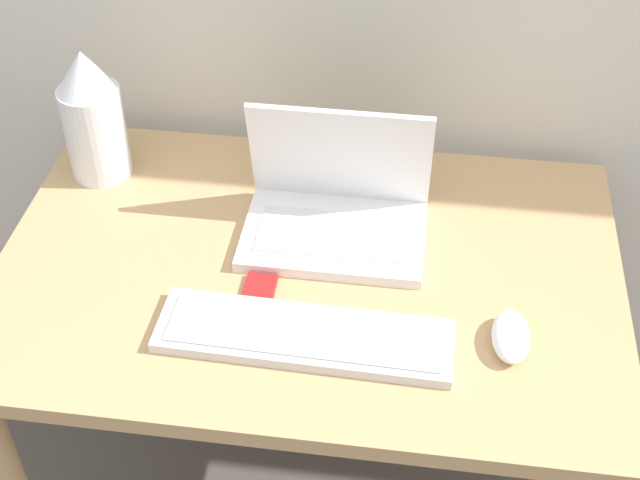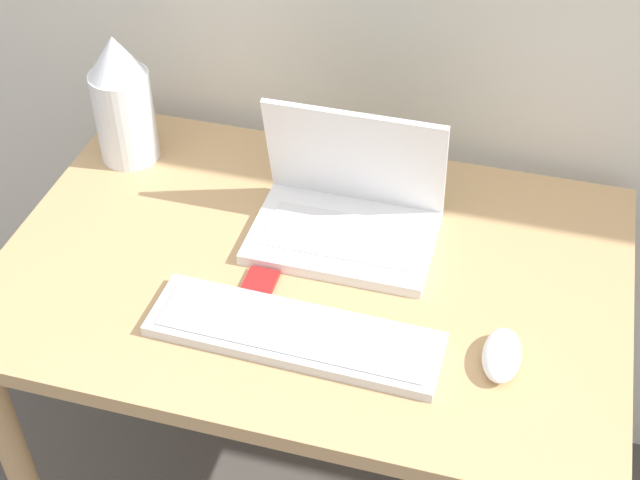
% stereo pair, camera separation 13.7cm
% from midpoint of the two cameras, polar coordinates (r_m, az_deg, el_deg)
% --- Properties ---
extents(desk, '(1.03, 0.70, 0.76)m').
position_cam_midpoint_polar(desk, '(1.55, -3.27, -4.72)').
color(desk, tan).
rests_on(desk, ground_plane).
extents(laptop, '(0.31, 0.21, 0.22)m').
position_cam_midpoint_polar(laptop, '(1.51, -1.55, 2.03)').
color(laptop, white).
rests_on(laptop, desk).
extents(keyboard, '(0.45, 0.14, 0.02)m').
position_cam_midpoint_polar(keyboard, '(1.35, -3.93, -6.29)').
color(keyboard, silver).
rests_on(keyboard, desk).
extents(mouse, '(0.06, 0.11, 0.03)m').
position_cam_midpoint_polar(mouse, '(1.35, 9.30, -6.25)').
color(mouse, white).
rests_on(mouse, desk).
extents(vase, '(0.11, 0.11, 0.25)m').
position_cam_midpoint_polar(vase, '(1.67, -16.68, 7.55)').
color(vase, white).
rests_on(vase, desk).
extents(mp3_player, '(0.05, 0.07, 0.01)m').
position_cam_midpoint_polar(mp3_player, '(1.43, -6.64, -3.29)').
color(mp3_player, red).
rests_on(mp3_player, desk).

